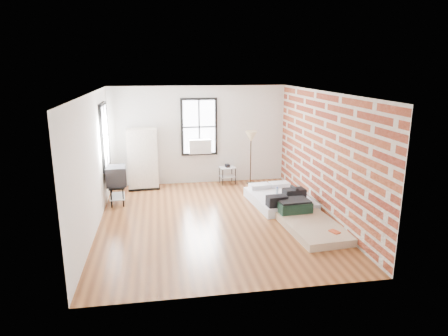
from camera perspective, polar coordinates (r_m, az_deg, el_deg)
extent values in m
plane|color=brown|center=(8.99, -1.45, -7.40)|extent=(6.00, 6.00, 0.00)
cube|color=silver|center=(11.49, -3.58, 4.68)|extent=(5.00, 0.01, 2.80)
cube|color=silver|center=(5.73, 2.65, -5.43)|extent=(5.00, 0.01, 2.80)
cube|color=silver|center=(8.60, -18.23, 0.64)|extent=(0.01, 6.00, 2.80)
cube|color=brown|center=(9.24, 14.04, 1.86)|extent=(0.02, 6.00, 2.80)
cube|color=white|center=(8.36, -1.57, 10.70)|extent=(5.00, 6.00, 0.01)
cube|color=white|center=(11.40, -3.57, 5.88)|extent=(0.90, 0.02, 1.50)
cube|color=black|center=(11.39, -6.02, 5.81)|extent=(0.07, 0.08, 1.64)
cube|color=black|center=(11.48, -1.16, 5.96)|extent=(0.07, 0.08, 1.64)
cube|color=black|center=(11.33, -3.64, 9.82)|extent=(0.90, 0.08, 0.07)
cube|color=black|center=(11.57, -3.52, 2.04)|extent=(0.90, 0.08, 0.07)
cube|color=black|center=(11.39, -3.57, 5.87)|extent=(0.04, 0.02, 1.50)
cube|color=black|center=(11.39, -3.57, 5.87)|extent=(0.90, 0.02, 0.04)
cube|color=silver|center=(11.38, -3.47, 3.15)|extent=(0.62, 0.30, 0.40)
cube|color=white|center=(10.30, -16.62, 4.37)|extent=(0.02, 0.90, 1.50)
cube|color=black|center=(9.82, -17.07, 3.87)|extent=(0.08, 0.07, 1.64)
cube|color=black|center=(10.77, -16.42, 4.81)|extent=(0.08, 0.07, 1.64)
cube|color=black|center=(10.20, -17.05, 8.70)|extent=(0.08, 0.90, 0.07)
cube|color=black|center=(10.46, -16.42, 0.13)|extent=(0.08, 0.90, 0.07)
cube|color=black|center=(10.29, -16.57, 4.37)|extent=(0.02, 0.04, 1.50)
cube|color=black|center=(10.29, -16.57, 4.37)|extent=(0.02, 0.90, 0.04)
cube|color=white|center=(10.01, 7.94, -4.51)|extent=(1.47, 1.89, 0.23)
cube|color=white|center=(10.47, 5.08, -2.58)|extent=(0.54, 0.38, 0.11)
cube|color=white|center=(10.67, 7.89, -2.34)|extent=(0.54, 0.38, 0.11)
cube|color=black|center=(9.64, 9.98, -3.74)|extent=(0.54, 0.35, 0.28)
cylinder|color=black|center=(9.60, 10.02, -2.84)|extent=(0.11, 0.33, 0.07)
cube|color=black|center=(9.19, 7.55, -4.69)|extent=(0.47, 0.32, 0.24)
cylinder|color=silver|center=(9.87, 7.59, -3.45)|extent=(0.07, 0.07, 0.20)
cylinder|color=#1836AA|center=(9.83, 7.61, -2.81)|extent=(0.03, 0.03, 0.03)
cube|color=beige|center=(8.66, 12.40, -8.09)|extent=(1.20, 2.06, 0.16)
cube|color=#163225|center=(9.16, 9.87, -5.39)|extent=(0.77, 0.58, 0.23)
cube|color=black|center=(9.12, 9.91, -4.59)|extent=(0.72, 0.53, 0.04)
cube|color=#B8401D|center=(8.25, 15.51, -8.76)|extent=(0.21, 0.24, 0.03)
cube|color=black|center=(11.42, -11.35, -2.71)|extent=(0.88, 0.54, 0.06)
cube|color=#F6E8CF|center=(11.21, -11.57, 1.42)|extent=(0.84, 0.50, 1.63)
cylinder|color=black|center=(11.38, -0.18, -1.37)|extent=(0.02, 0.02, 0.49)
cylinder|color=black|center=(11.51, 1.65, -1.19)|extent=(0.02, 0.02, 0.49)
cylinder|color=black|center=(11.65, -0.67, -0.99)|extent=(0.02, 0.02, 0.49)
cylinder|color=black|center=(11.78, 1.13, -0.82)|extent=(0.02, 0.02, 0.49)
cube|color=silver|center=(11.52, 0.49, 0.08)|extent=(0.50, 0.42, 0.02)
cube|color=silver|center=(11.59, 0.48, -1.19)|extent=(0.48, 0.40, 0.02)
cube|color=black|center=(11.50, 0.49, 0.34)|extent=(0.13, 0.18, 0.09)
cylinder|color=black|center=(11.67, 3.77, -2.16)|extent=(0.22, 0.22, 0.03)
cylinder|color=black|center=(11.50, 3.82, 1.05)|extent=(0.03, 0.03, 1.33)
cone|color=tan|center=(11.35, 3.88, 4.52)|extent=(0.33, 0.33, 0.29)
cylinder|color=black|center=(10.02, -15.81, -4.22)|extent=(0.03, 0.03, 0.47)
cylinder|color=black|center=(10.01, -14.20, -4.12)|extent=(0.03, 0.03, 0.47)
cylinder|color=black|center=(10.55, -15.76, -3.26)|extent=(0.03, 0.03, 0.47)
cylinder|color=black|center=(10.55, -14.23, -3.17)|extent=(0.03, 0.03, 0.47)
cube|color=black|center=(10.21, -15.08, -2.43)|extent=(0.43, 0.70, 0.03)
cube|color=silver|center=(10.29, -14.98, -3.93)|extent=(0.41, 0.68, 0.02)
cube|color=black|center=(10.14, -15.18, -1.08)|extent=(0.51, 0.58, 0.47)
cube|color=black|center=(10.14, -13.86, -1.00)|extent=(0.06, 0.45, 0.37)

